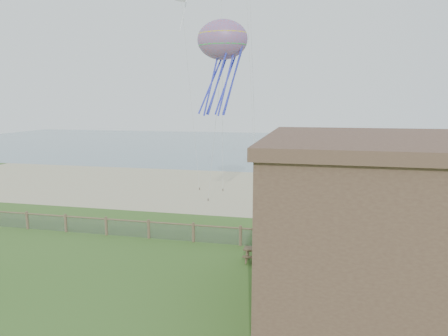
{
  "coord_description": "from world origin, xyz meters",
  "views": [
    {
      "loc": [
        7.13,
        -17.02,
        8.63
      ],
      "look_at": [
        1.52,
        8.0,
        4.45
      ],
      "focal_mm": 32.0,
      "sensor_mm": 36.0,
      "label": 1
    }
  ],
  "objects": [
    {
      "name": "picnic_table",
      "position": [
        4.4,
        3.72,
        0.33
      ],
      "size": [
        1.56,
        1.18,
        0.66
      ],
      "primitive_type": null,
      "rotation": [
        0.0,
        0.0,
        -0.0
      ],
      "color": "brown",
      "rests_on": "ground"
    },
    {
      "name": "ground",
      "position": [
        0.0,
        0.0,
        0.0
      ],
      "size": [
        160.0,
        160.0,
        0.0
      ],
      "primitive_type": "plane",
      "color": "#385F20",
      "rests_on": "ground"
    },
    {
      "name": "sand_beach",
      "position": [
        0.0,
        22.0,
        0.0
      ],
      "size": [
        72.0,
        20.0,
        0.02
      ],
      "primitive_type": "cube",
      "color": "tan",
      "rests_on": "ground"
    },
    {
      "name": "chainlink_fence",
      "position": [
        0.0,
        6.0,
        0.55
      ],
      "size": [
        36.2,
        0.2,
        1.25
      ],
      "primitive_type": null,
      "color": "brown",
      "rests_on": "ground"
    },
    {
      "name": "motel_deck",
      "position": [
        13.0,
        5.0,
        0.25
      ],
      "size": [
        15.0,
        2.0,
        0.5
      ],
      "primitive_type": "cube",
      "color": "brown",
      "rests_on": "ground"
    },
    {
      "name": "ocean",
      "position": [
        0.0,
        66.0,
        0.0
      ],
      "size": [
        160.0,
        68.0,
        0.02
      ],
      "primitive_type": "cube",
      "color": "slate",
      "rests_on": "ground"
    },
    {
      "name": "kite_white",
      "position": [
        -4.1,
        16.69,
        16.77
      ],
      "size": [
        2.19,
        2.18,
        3.0
      ],
      "primitive_type": null,
      "rotation": [
        0.44,
        0.0,
        0.8
      ],
      "color": "silver"
    },
    {
      "name": "octopus_kite",
      "position": [
        0.18,
        13.43,
        11.4
      ],
      "size": [
        4.21,
        3.41,
        7.63
      ],
      "primitive_type": null,
      "rotation": [
        0.0,
        0.0,
        -0.23
      ],
      "color": "red"
    }
  ]
}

